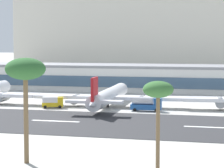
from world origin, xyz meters
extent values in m
plane|color=#B2AFA8|center=(0.00, 0.00, 0.00)|extent=(1400.00, 1400.00, 0.00)
cube|color=#2D2D30|center=(0.00, 1.29, 0.04)|extent=(800.00, 35.53, 0.08)
cube|color=white|center=(1.45, 1.29, 0.09)|extent=(12.00, 1.20, 0.01)
cube|color=white|center=(38.28, 1.29, 0.09)|extent=(12.00, 1.20, 0.01)
cube|color=silver|center=(7.95, 83.53, 4.52)|extent=(169.00, 23.42, 9.04)
cube|color=#38516B|center=(7.95, 71.67, 4.07)|extent=(163.93, 0.30, 4.07)
cube|color=gray|center=(7.95, 83.53, 9.54)|extent=(170.69, 23.65, 1.00)
cube|color=beige|center=(-31.51, 220.40, 24.99)|extent=(146.29, 29.05, 49.99)
sphere|color=white|center=(-36.42, 51.74, 3.36)|extent=(4.12, 4.12, 4.12)
cylinder|color=gray|center=(-26.36, 29.54, 2.17)|extent=(3.04, 6.17, 2.82)
cylinder|color=white|center=(6.87, 31.90, 3.26)|extent=(6.57, 42.18, 4.20)
sphere|color=white|center=(5.68, 52.87, 3.26)|extent=(3.99, 3.99, 3.99)
cone|color=white|center=(8.06, 10.92, 3.26)|extent=(4.20, 7.76, 3.78)
cube|color=white|center=(6.92, 31.06, 2.84)|extent=(43.79, 8.76, 0.92)
cylinder|color=gray|center=(16.69, 31.61, 2.10)|extent=(3.06, 6.03, 2.73)
cylinder|color=gray|center=(-2.85, 30.50, 2.10)|extent=(3.06, 6.03, 2.73)
cube|color=white|center=(7.97, 12.60, 3.68)|extent=(14.96, 4.30, 0.74)
cube|color=red|center=(7.97, 12.60, 6.62)|extent=(0.99, 5.70, 6.72)
cylinder|color=black|center=(6.99, 29.80, 0.58)|extent=(0.76, 0.76, 1.16)
cylinder|color=gray|center=(38.97, 32.02, 2.19)|extent=(3.43, 6.38, 2.85)
cube|color=gold|center=(-8.07, 24.61, 1.05)|extent=(6.45, 4.10, 1.20)
cube|color=silver|center=(-8.76, 24.39, 2.45)|extent=(4.81, 3.50, 1.60)
cube|color=gold|center=(-6.01, 25.26, 2.40)|extent=(2.27, 2.61, 1.50)
cylinder|color=black|center=(-5.71, 24.10, 0.45)|extent=(0.94, 0.54, 0.90)
cylinder|color=black|center=(-6.43, 26.39, 0.45)|extent=(0.94, 0.54, 0.90)
cylinder|color=black|center=(-9.71, 22.83, 0.45)|extent=(0.94, 0.54, 0.90)
cylinder|color=black|center=(-10.44, 25.11, 0.45)|extent=(0.94, 0.54, 0.90)
cube|color=#23569E|center=(19.33, 24.58, 1.15)|extent=(8.55, 2.77, 1.40)
cylinder|color=silver|center=(18.31, 24.56, 2.90)|extent=(5.82, 2.21, 2.10)
cube|color=#23569E|center=(22.56, 24.64, 2.75)|extent=(2.09, 2.43, 1.80)
cylinder|color=black|center=(22.33, 23.34, 0.45)|extent=(0.91, 0.30, 0.90)
cylinder|color=black|center=(22.28, 25.94, 0.45)|extent=(0.91, 0.30, 0.90)
cylinder|color=black|center=(16.38, 23.22, 0.45)|extent=(0.91, 0.30, 0.90)
cylinder|color=black|center=(16.33, 25.82, 0.45)|extent=(0.91, 0.30, 0.90)
cylinder|color=brown|center=(32.70, -38.79, 6.04)|extent=(0.60, 0.60, 12.09)
ellipsoid|color=#386B33|center=(32.70, -38.79, 12.09)|extent=(4.59, 4.59, 2.52)
cylinder|color=brown|center=(11.96, -39.88, 7.46)|extent=(0.75, 0.75, 14.93)
ellipsoid|color=#2D602D|center=(11.96, -39.88, 14.93)|extent=(6.34, 6.34, 3.49)
camera|label=1|loc=(44.66, -114.12, 19.19)|focal=82.51mm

